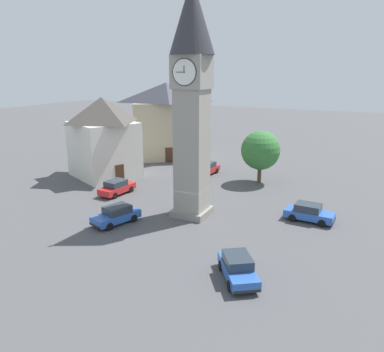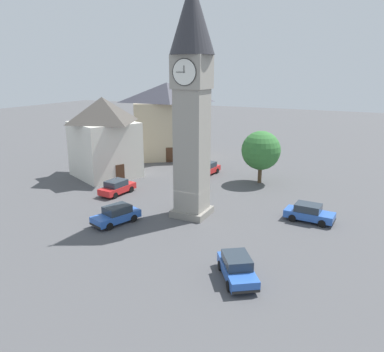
{
  "view_description": "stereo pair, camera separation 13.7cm",
  "coord_description": "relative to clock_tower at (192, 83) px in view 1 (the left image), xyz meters",
  "views": [
    {
      "loc": [
        -14.0,
        28.83,
        12.61
      ],
      "look_at": [
        0.0,
        0.0,
        3.62
      ],
      "focal_mm": 35.59,
      "sensor_mm": 36.0,
      "label": 1
    },
    {
      "loc": [
        -14.12,
        28.77,
        12.61
      ],
      "look_at": [
        0.0,
        0.0,
        3.62
      ],
      "focal_mm": 35.59,
      "sensor_mm": 36.0,
      "label": 2
    }
  ],
  "objects": [
    {
      "name": "car_red_corner",
      "position": [
        9.64,
        -1.84,
        -10.78
      ],
      "size": [
        2.12,
        4.28,
        1.53
      ],
      "color": "red",
      "rests_on": "ground"
    },
    {
      "name": "car_blue_kerb",
      "position": [
        4.9,
        4.57,
        -10.78
      ],
      "size": [
        2.89,
        4.45,
        1.53
      ],
      "color": "#2D5BB7",
      "rests_on": "ground"
    },
    {
      "name": "building_shop_left",
      "position": [
        13.42,
        -19.21,
        -6.01
      ],
      "size": [
        11.88,
        10.97,
        10.86
      ],
      "color": "tan",
      "rests_on": "ground"
    },
    {
      "name": "car_white_side",
      "position": [
        -9.69,
        -3.09,
        -10.78
      ],
      "size": [
        4.23,
        2.01,
        1.53
      ],
      "color": "#2D5BB7",
      "rests_on": "ground"
    },
    {
      "name": "building_terrace_right",
      "position": [
        15.23,
        -7.08,
        -6.67
      ],
      "size": [
        9.69,
        9.37,
        9.54
      ],
      "color": "silver",
      "rests_on": "ground"
    },
    {
      "name": "pedestrian",
      "position": [
        1.83,
        -6.61,
        -10.53
      ],
      "size": [
        0.53,
        0.33,
        1.69
      ],
      "color": "black",
      "rests_on": "ground"
    },
    {
      "name": "car_silver_kerb",
      "position": [
        -7.31,
        8.53,
        -10.78
      ],
      "size": [
        3.71,
        4.36,
        1.53
      ],
      "color": "#2D5BB7",
      "rests_on": "ground"
    },
    {
      "name": "ground_plane",
      "position": [
        -0.0,
        -0.0,
        -11.54
      ],
      "size": [
        200.0,
        200.0,
        0.0
      ],
      "primitive_type": "plane",
      "color": "#4C4C4F"
    },
    {
      "name": "clock_tower",
      "position": [
        0.0,
        0.0,
        0.0
      ],
      "size": [
        3.69,
        3.69,
        19.76
      ],
      "color": "gray",
      "rests_on": "ground"
    },
    {
      "name": "car_black_far",
      "position": [
        4.35,
        -13.05,
        -10.78
      ],
      "size": [
        2.18,
        4.3,
        1.53
      ],
      "color": "red",
      "rests_on": "ground"
    },
    {
      "name": "tree",
      "position": [
        -2.55,
        -12.52,
        -7.75
      ],
      "size": [
        4.42,
        4.42,
        6.01
      ],
      "color": "brown",
      "rests_on": "ground"
    }
  ]
}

